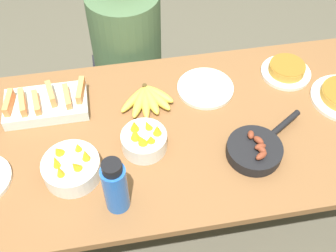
% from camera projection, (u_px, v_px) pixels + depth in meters
% --- Properties ---
extents(ground_plane, '(14.00, 14.00, 0.00)m').
position_uv_depth(ground_plane, '(168.00, 220.00, 2.24)').
color(ground_plane, '#565142').
extents(dining_table, '(1.90, 0.85, 0.76)m').
position_uv_depth(dining_table, '(168.00, 145.00, 1.73)').
color(dining_table, brown).
rests_on(dining_table, ground_plane).
extents(banana_bunch, '(0.24, 0.20, 0.04)m').
position_uv_depth(banana_bunch, '(148.00, 99.00, 1.74)').
color(banana_bunch, gold).
rests_on(banana_bunch, dining_table).
extents(melon_tray, '(0.33, 0.19, 0.10)m').
position_uv_depth(melon_tray, '(46.00, 104.00, 1.70)').
color(melon_tray, silver).
rests_on(melon_tray, dining_table).
extents(skillet, '(0.33, 0.26, 0.08)m').
position_uv_depth(skillet, '(256.00, 149.00, 1.56)').
color(skillet, black).
rests_on(skillet, dining_table).
extents(frittata_plate_side, '(0.22, 0.22, 0.06)m').
position_uv_depth(frittata_plate_side, '(286.00, 70.00, 1.84)').
color(frittata_plate_side, silver).
rests_on(frittata_plate_side, dining_table).
extents(empty_plate_far_left, '(0.24, 0.24, 0.02)m').
position_uv_depth(empty_plate_far_left, '(205.00, 88.00, 1.79)').
color(empty_plate_far_left, silver).
rests_on(empty_plate_far_left, dining_table).
extents(fruit_bowl_mango, '(0.17, 0.17, 0.12)m').
position_uv_depth(fruit_bowl_mango, '(144.00, 140.00, 1.57)').
color(fruit_bowl_mango, silver).
rests_on(fruit_bowl_mango, dining_table).
extents(fruit_bowl_citrus, '(0.21, 0.21, 0.13)m').
position_uv_depth(fruit_bowl_citrus, '(72.00, 168.00, 1.49)').
color(fruit_bowl_citrus, silver).
rests_on(fruit_bowl_citrus, dining_table).
extents(water_bottle, '(0.08, 0.08, 0.24)m').
position_uv_depth(water_bottle, '(115.00, 186.00, 1.36)').
color(water_bottle, blue).
rests_on(water_bottle, dining_table).
extents(person_figure, '(0.38, 0.38, 1.21)m').
position_uv_depth(person_figure, '(129.00, 72.00, 2.25)').
color(person_figure, black).
rests_on(person_figure, ground_plane).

